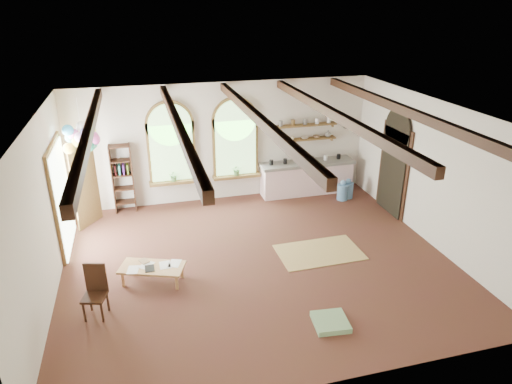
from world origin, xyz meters
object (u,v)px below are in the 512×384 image
object	(u,v)px
balloon_cluster	(82,137)
side_chair	(96,302)
kitchen_counter	(307,177)
coffee_table	(152,268)

from	to	relation	value
balloon_cluster	side_chair	bearing A→B (deg)	-86.57
kitchen_counter	coffee_table	distance (m)	5.65
kitchen_counter	side_chair	bearing A→B (deg)	-142.63
balloon_cluster	coffee_table	bearing A→B (deg)	-64.35
kitchen_counter	side_chair	xyz separation A→B (m)	(-5.51, -4.21, -0.20)
side_chair	balloon_cluster	size ratio (longest dim) A/B	0.84
kitchen_counter	side_chair	world-z (taller)	side_chair
coffee_table	side_chair	bearing A→B (deg)	-141.75
kitchen_counter	balloon_cluster	xyz separation A→B (m)	(-5.71, -0.90, 1.86)
kitchen_counter	balloon_cluster	bearing A→B (deg)	-171.04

